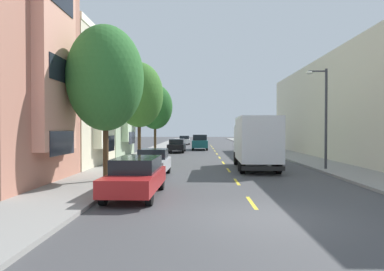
{
  "coord_description": "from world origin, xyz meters",
  "views": [
    {
      "loc": [
        -1.86,
        -10.58,
        2.62
      ],
      "look_at": [
        -2.54,
        21.72,
        2.05
      ],
      "focal_mm": 33.08,
      "sensor_mm": 36.0,
      "label": 1
    }
  ],
  "objects_px": {
    "street_tree_third": "(155,107)",
    "street_tree_nearest": "(105,78)",
    "parked_wagon_red": "(136,176)",
    "parked_hatchback_silver": "(152,163)",
    "delivery_box_truck": "(256,140)",
    "parked_wagon_white": "(184,140)",
    "parked_suv_burgundy": "(255,144)",
    "street_lamp": "(323,110)",
    "moving_teal_sedan": "(200,142)",
    "parked_wagon_black": "(177,145)",
    "street_tree_second": "(139,95)"
  },
  "relations": [
    {
      "from": "street_tree_third",
      "to": "street_tree_nearest",
      "type": "bearing_deg",
      "value": -90.0
    },
    {
      "from": "parked_wagon_red",
      "to": "parked_hatchback_silver",
      "type": "height_order",
      "value": "same"
    },
    {
      "from": "street_tree_nearest",
      "to": "delivery_box_truck",
      "type": "relative_size",
      "value": 1.03
    },
    {
      "from": "parked_wagon_white",
      "to": "parked_suv_burgundy",
      "type": "relative_size",
      "value": 0.98
    },
    {
      "from": "street_lamp",
      "to": "parked_hatchback_silver",
      "type": "xyz_separation_m",
      "value": [
        -10.43,
        -2.7,
        -3.05
      ]
    },
    {
      "from": "street_lamp",
      "to": "parked_hatchback_silver",
      "type": "bearing_deg",
      "value": -165.47
    },
    {
      "from": "street_tree_nearest",
      "to": "delivery_box_truck",
      "type": "xyz_separation_m",
      "value": [
        8.19,
        6.0,
        -3.17
      ]
    },
    {
      "from": "parked_hatchback_silver",
      "to": "moving_teal_sedan",
      "type": "bearing_deg",
      "value": 83.91
    },
    {
      "from": "street_tree_nearest",
      "to": "parked_hatchback_silver",
      "type": "height_order",
      "value": "street_tree_nearest"
    },
    {
      "from": "parked_wagon_black",
      "to": "street_lamp",
      "type": "bearing_deg",
      "value": -59.72
    },
    {
      "from": "street_tree_third",
      "to": "delivery_box_truck",
      "type": "bearing_deg",
      "value": -57.94
    },
    {
      "from": "parked_wagon_white",
      "to": "parked_hatchback_silver",
      "type": "height_order",
      "value": "same"
    },
    {
      "from": "street_lamp",
      "to": "street_tree_second",
      "type": "bearing_deg",
      "value": 161.33
    },
    {
      "from": "street_tree_third",
      "to": "parked_wagon_black",
      "type": "bearing_deg",
      "value": 63.84
    },
    {
      "from": "moving_teal_sedan",
      "to": "delivery_box_truck",
      "type": "bearing_deg",
      "value": -80.7
    },
    {
      "from": "street_tree_third",
      "to": "parked_wagon_white",
      "type": "height_order",
      "value": "street_tree_third"
    },
    {
      "from": "street_tree_nearest",
      "to": "parked_wagon_white",
      "type": "height_order",
      "value": "street_tree_nearest"
    },
    {
      "from": "street_tree_second",
      "to": "parked_wagon_red",
      "type": "relative_size",
      "value": 1.59
    },
    {
      "from": "parked_wagon_red",
      "to": "parked_suv_burgundy",
      "type": "relative_size",
      "value": 0.98
    },
    {
      "from": "street_tree_second",
      "to": "parked_hatchback_silver",
      "type": "height_order",
      "value": "street_tree_second"
    },
    {
      "from": "street_tree_third",
      "to": "parked_suv_burgundy",
      "type": "height_order",
      "value": "street_tree_third"
    },
    {
      "from": "street_tree_third",
      "to": "parked_suv_burgundy",
      "type": "distance_m",
      "value": 11.82
    },
    {
      "from": "street_tree_nearest",
      "to": "parked_wagon_black",
      "type": "height_order",
      "value": "street_tree_nearest"
    },
    {
      "from": "parked_suv_burgundy",
      "to": "parked_wagon_black",
      "type": "relative_size",
      "value": 1.03
    },
    {
      "from": "parked_wagon_red",
      "to": "street_tree_second",
      "type": "bearing_deg",
      "value": 99.12
    },
    {
      "from": "street_tree_third",
      "to": "parked_wagon_black",
      "type": "relative_size",
      "value": 1.5
    },
    {
      "from": "parked_hatchback_silver",
      "to": "parked_wagon_red",
      "type": "bearing_deg",
      "value": -88.57
    },
    {
      "from": "parked_wagon_black",
      "to": "parked_hatchback_silver",
      "type": "bearing_deg",
      "value": -90.2
    },
    {
      "from": "street_tree_second",
      "to": "parked_wagon_black",
      "type": "height_order",
      "value": "street_tree_second"
    },
    {
      "from": "street_tree_nearest",
      "to": "parked_wagon_red",
      "type": "height_order",
      "value": "street_tree_nearest"
    },
    {
      "from": "street_tree_third",
      "to": "parked_suv_burgundy",
      "type": "relative_size",
      "value": 1.46
    },
    {
      "from": "street_lamp",
      "to": "parked_suv_burgundy",
      "type": "distance_m",
      "value": 17.06
    },
    {
      "from": "parked_suv_burgundy",
      "to": "parked_hatchback_silver",
      "type": "bearing_deg",
      "value": -114.41
    },
    {
      "from": "street_tree_third",
      "to": "parked_wagon_black",
      "type": "distance_m",
      "value": 6.08
    },
    {
      "from": "street_lamp",
      "to": "parked_wagon_red",
      "type": "xyz_separation_m",
      "value": [
        -10.28,
        -8.62,
        -3.0
      ]
    },
    {
      "from": "street_tree_nearest",
      "to": "street_tree_second",
      "type": "relative_size",
      "value": 1.0
    },
    {
      "from": "street_tree_third",
      "to": "street_lamp",
      "type": "xyz_separation_m",
      "value": [
        12.34,
        -13.71,
        -1.1
      ]
    },
    {
      "from": "parked_wagon_red",
      "to": "parked_hatchback_silver",
      "type": "relative_size",
      "value": 1.17
    },
    {
      "from": "street_tree_nearest",
      "to": "street_lamp",
      "type": "height_order",
      "value": "street_tree_nearest"
    },
    {
      "from": "parked_wagon_red",
      "to": "street_tree_third",
      "type": "bearing_deg",
      "value": 95.26
    },
    {
      "from": "street_lamp",
      "to": "parked_wagon_black",
      "type": "distance_m",
      "value": 20.76
    },
    {
      "from": "delivery_box_truck",
      "to": "parked_wagon_red",
      "type": "relative_size",
      "value": 1.54
    },
    {
      "from": "street_tree_third",
      "to": "parked_wagon_black",
      "type": "height_order",
      "value": "street_tree_third"
    },
    {
      "from": "parked_wagon_red",
      "to": "parked_wagon_black",
      "type": "bearing_deg",
      "value": 90.17
    },
    {
      "from": "street_lamp",
      "to": "street_tree_third",
      "type": "bearing_deg",
      "value": 131.98
    },
    {
      "from": "delivery_box_truck",
      "to": "parked_wagon_white",
      "type": "height_order",
      "value": "delivery_box_truck"
    },
    {
      "from": "parked_wagon_black",
      "to": "parked_wagon_red",
      "type": "bearing_deg",
      "value": -89.83
    },
    {
      "from": "street_tree_second",
      "to": "parked_wagon_white",
      "type": "xyz_separation_m",
      "value": [
        1.98,
        33.89,
        -4.4
      ]
    },
    {
      "from": "moving_teal_sedan",
      "to": "parked_wagon_black",
      "type": "bearing_deg",
      "value": -118.55
    },
    {
      "from": "street_tree_second",
      "to": "parked_wagon_black",
      "type": "distance_m",
      "value": 14.4
    }
  ]
}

